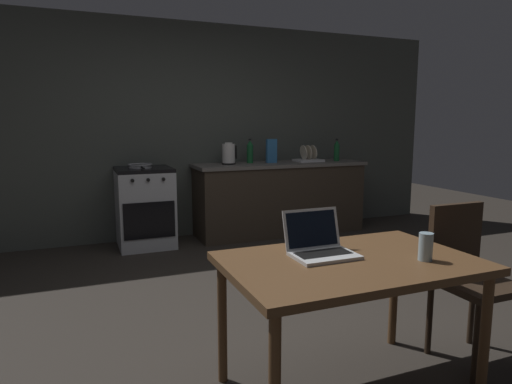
{
  "coord_description": "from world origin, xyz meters",
  "views": [
    {
      "loc": [
        -1.21,
        -2.78,
        1.38
      ],
      "look_at": [
        0.22,
        0.75,
        0.79
      ],
      "focal_mm": 31.44,
      "sensor_mm": 36.0,
      "label": 1
    }
  ],
  "objects_px": {
    "dish_rack": "(308,158)",
    "bottle_b": "(250,152)",
    "dining_table": "(350,273)",
    "cereal_box": "(271,151)",
    "frying_pan": "(140,166)",
    "laptop": "(320,246)",
    "chair": "(467,271)",
    "electric_kettle": "(229,154)",
    "drinking_glass": "(426,247)",
    "stove_oven": "(145,207)",
    "bottle": "(337,150)"
  },
  "relations": [
    {
      "from": "chair",
      "to": "dish_rack",
      "type": "height_order",
      "value": "dish_rack"
    },
    {
      "from": "cereal_box",
      "to": "bottle_b",
      "type": "relative_size",
      "value": 0.98
    },
    {
      "from": "frying_pan",
      "to": "laptop",
      "type": "bearing_deg",
      "value": -81.2
    },
    {
      "from": "electric_kettle",
      "to": "bottle_b",
      "type": "relative_size",
      "value": 0.87
    },
    {
      "from": "electric_kettle",
      "to": "bottle_b",
      "type": "height_order",
      "value": "bottle_b"
    },
    {
      "from": "dining_table",
      "to": "bottle_b",
      "type": "height_order",
      "value": "bottle_b"
    },
    {
      "from": "chair",
      "to": "laptop",
      "type": "bearing_deg",
      "value": 156.41
    },
    {
      "from": "stove_oven",
      "to": "cereal_box",
      "type": "height_order",
      "value": "cereal_box"
    },
    {
      "from": "laptop",
      "to": "cereal_box",
      "type": "distance_m",
      "value": 3.34
    },
    {
      "from": "electric_kettle",
      "to": "dish_rack",
      "type": "bearing_deg",
      "value": 0.0
    },
    {
      "from": "stove_oven",
      "to": "laptop",
      "type": "distance_m",
      "value": 3.15
    },
    {
      "from": "electric_kettle",
      "to": "cereal_box",
      "type": "distance_m",
      "value": 0.56
    },
    {
      "from": "bottle_b",
      "to": "frying_pan",
      "type": "bearing_deg",
      "value": -175.38
    },
    {
      "from": "chair",
      "to": "dish_rack",
      "type": "xyz_separation_m",
      "value": [
        0.68,
        3.17,
        0.41
      ]
    },
    {
      "from": "dining_table",
      "to": "laptop",
      "type": "bearing_deg",
      "value": 130.18
    },
    {
      "from": "stove_oven",
      "to": "bottle",
      "type": "xyz_separation_m",
      "value": [
        2.45,
        -0.05,
        0.58
      ]
    },
    {
      "from": "chair",
      "to": "frying_pan",
      "type": "height_order",
      "value": "frying_pan"
    },
    {
      "from": "stove_oven",
      "to": "dining_table",
      "type": "relative_size",
      "value": 0.72
    },
    {
      "from": "chair",
      "to": "bottle_b",
      "type": "distance_m",
      "value": 3.29
    },
    {
      "from": "dining_table",
      "to": "electric_kettle",
      "type": "height_order",
      "value": "electric_kettle"
    },
    {
      "from": "laptop",
      "to": "bottle_b",
      "type": "distance_m",
      "value": 3.31
    },
    {
      "from": "chair",
      "to": "electric_kettle",
      "type": "distance_m",
      "value": 3.23
    },
    {
      "from": "laptop",
      "to": "cereal_box",
      "type": "bearing_deg",
      "value": 58.79
    },
    {
      "from": "electric_kettle",
      "to": "cereal_box",
      "type": "relative_size",
      "value": 0.89
    },
    {
      "from": "chair",
      "to": "dish_rack",
      "type": "bearing_deg",
      "value": 58.25
    },
    {
      "from": "stove_oven",
      "to": "bottle_b",
      "type": "relative_size",
      "value": 2.99
    },
    {
      "from": "electric_kettle",
      "to": "drinking_glass",
      "type": "bearing_deg",
      "value": -92.07
    },
    {
      "from": "cereal_box",
      "to": "dish_rack",
      "type": "bearing_deg",
      "value": -2.26
    },
    {
      "from": "laptop",
      "to": "electric_kettle",
      "type": "height_order",
      "value": "electric_kettle"
    },
    {
      "from": "dish_rack",
      "to": "bottle_b",
      "type": "height_order",
      "value": "bottle_b"
    },
    {
      "from": "dining_table",
      "to": "chair",
      "type": "height_order",
      "value": "chair"
    },
    {
      "from": "laptop",
      "to": "drinking_glass",
      "type": "bearing_deg",
      "value": -43.45
    },
    {
      "from": "cereal_box",
      "to": "bottle_b",
      "type": "height_order",
      "value": "bottle_b"
    },
    {
      "from": "stove_oven",
      "to": "dining_table",
      "type": "distance_m",
      "value": 3.28
    },
    {
      "from": "stove_oven",
      "to": "frying_pan",
      "type": "xyz_separation_m",
      "value": [
        -0.04,
        -0.03,
        0.47
      ]
    },
    {
      "from": "electric_kettle",
      "to": "bottle",
      "type": "xyz_separation_m",
      "value": [
        1.46,
        -0.05,
        0.01
      ]
    },
    {
      "from": "bottle",
      "to": "frying_pan",
      "type": "relative_size",
      "value": 0.65
    },
    {
      "from": "stove_oven",
      "to": "chair",
      "type": "relative_size",
      "value": 0.98
    },
    {
      "from": "stove_oven",
      "to": "dish_rack",
      "type": "bearing_deg",
      "value": 0.07
    },
    {
      "from": "dining_table",
      "to": "electric_kettle",
      "type": "distance_m",
      "value": 3.28
    },
    {
      "from": "frying_pan",
      "to": "bottle_b",
      "type": "xyz_separation_m",
      "value": [
        1.34,
        0.11,
        0.12
      ]
    },
    {
      "from": "chair",
      "to": "electric_kettle",
      "type": "height_order",
      "value": "electric_kettle"
    },
    {
      "from": "stove_oven",
      "to": "laptop",
      "type": "relative_size",
      "value": 2.79
    },
    {
      "from": "bottle_b",
      "to": "dining_table",
      "type": "bearing_deg",
      "value": -102.89
    },
    {
      "from": "chair",
      "to": "frying_pan",
      "type": "relative_size",
      "value": 2.07
    },
    {
      "from": "drinking_glass",
      "to": "dining_table",
      "type": "bearing_deg",
      "value": 155.64
    },
    {
      "from": "dining_table",
      "to": "cereal_box",
      "type": "bearing_deg",
      "value": 72.59
    },
    {
      "from": "bottle",
      "to": "cereal_box",
      "type": "distance_m",
      "value": 0.9
    },
    {
      "from": "chair",
      "to": "bottle",
      "type": "bearing_deg",
      "value": 51.48
    },
    {
      "from": "frying_pan",
      "to": "cereal_box",
      "type": "xyz_separation_m",
      "value": [
        1.6,
        0.05,
        0.12
      ]
    }
  ]
}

